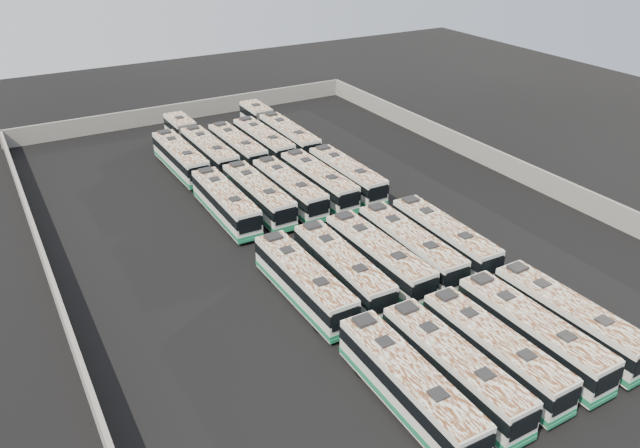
{
  "coord_description": "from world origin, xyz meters",
  "views": [
    {
      "loc": [
        -24.22,
        -40.39,
        25.76
      ],
      "look_at": [
        -1.49,
        -0.57,
        1.6
      ],
      "focal_mm": 35.0,
      "sensor_mm": 36.0,
      "label": 1
    }
  ],
  "objects": [
    {
      "name": "bus_back_right",
      "position": [
        2.7,
        19.47,
        1.6
      ],
      "size": [
        2.48,
        11.11,
        3.12
      ],
      "rotation": [
        0.0,
        0.0,
        0.01
      ],
      "color": "#B9BBB5",
      "rests_on": "ground"
    },
    {
      "name": "bus_front_far_right",
      "position": [
        5.98,
        -19.87,
        1.59
      ],
      "size": [
        2.58,
        11.07,
        3.1
      ],
      "rotation": [
        0.0,
        0.0,
        0.02
      ],
      "color": "#B9BBB5",
      "rests_on": "ground"
    },
    {
      "name": "bus_front_left",
      "position": [
        -3.62,
        -19.89,
        1.58
      ],
      "size": [
        2.39,
        11.0,
        3.09
      ],
      "rotation": [
        0.0,
        0.0,
        0.01
      ],
      "color": "#B9BBB5",
      "rests_on": "ground"
    },
    {
      "name": "bus_midback_right",
      "position": [
        2.73,
        7.13,
        1.6
      ],
      "size": [
        2.48,
        11.14,
        3.13
      ],
      "rotation": [
        0.0,
        0.0,
        0.01
      ],
      "color": "#B9BBB5",
      "rests_on": "ground"
    },
    {
      "name": "bus_back_center",
      "position": [
        -0.44,
        19.42,
        1.56
      ],
      "size": [
        2.49,
        10.88,
        3.05
      ],
      "rotation": [
        0.0,
        0.0,
        0.02
      ],
      "color": "#B9BBB5",
      "rests_on": "ground"
    },
    {
      "name": "bus_midfront_far_left",
      "position": [
        -6.84,
        -7.6,
        1.61
      ],
      "size": [
        2.47,
        11.19,
        3.14
      ],
      "rotation": [
        0.0,
        0.0,
        0.01
      ],
      "color": "#B9BBB5",
      "rests_on": "ground"
    },
    {
      "name": "bus_midfront_left",
      "position": [
        -3.55,
        -7.45,
        1.6
      ],
      "size": [
        2.6,
        11.15,
        3.13
      ],
      "rotation": [
        0.0,
        0.0,
        -0.02
      ],
      "color": "#B9BBB5",
      "rests_on": "ground"
    },
    {
      "name": "bus_back_left",
      "position": [
        -3.67,
        22.45,
        1.59
      ],
      "size": [
        2.62,
        17.18,
        3.11
      ],
      "rotation": [
        0.0,
        0.0,
        0.02
      ],
      "color": "#B9BBB5",
      "rests_on": "ground"
    },
    {
      "name": "bus_midback_far_right",
      "position": [
        5.86,
        7.05,
        1.58
      ],
      "size": [
        2.36,
        10.97,
        3.09
      ],
      "rotation": [
        0.0,
        0.0,
        0.0
      ],
      "color": "#B9BBB5",
      "rests_on": "ground"
    },
    {
      "name": "bus_front_center",
      "position": [
        -0.43,
        -19.85,
        1.55
      ],
      "size": [
        2.44,
        10.79,
        3.03
      ],
      "rotation": [
        0.0,
        0.0,
        0.02
      ],
      "color": "#B9BBB5",
      "rests_on": "ground"
    },
    {
      "name": "bus_front_right",
      "position": [
        2.77,
        -19.8,
        1.6
      ],
      "size": [
        2.49,
        11.16,
        3.14
      ],
      "rotation": [
        0.0,
        0.0,
        0.01
      ],
      "color": "#B9BBB5",
      "rests_on": "ground"
    },
    {
      "name": "bus_front_far_left",
      "position": [
        -6.8,
        -19.81,
        1.62
      ],
      "size": [
        2.54,
        11.25,
        3.16
      ],
      "rotation": [
        0.0,
        0.0,
        -0.01
      ],
      "color": "#B9BBB5",
      "rests_on": "ground"
    },
    {
      "name": "bus_midfront_far_right",
      "position": [
        5.94,
        -7.5,
        1.6
      ],
      "size": [
        2.58,
        11.17,
        3.13
      ],
      "rotation": [
        0.0,
        0.0,
        -0.02
      ],
      "color": "#B9BBB5",
      "rests_on": "ground"
    },
    {
      "name": "ground",
      "position": [
        0.0,
        0.0,
        0.0
      ],
      "size": [
        140.0,
        140.0,
        0.0
      ],
      "primitive_type": "plane",
      "color": "black",
      "rests_on": "ground"
    },
    {
      "name": "perimeter_wall",
      "position": [
        0.0,
        0.0,
        1.1
      ],
      "size": [
        45.2,
        73.2,
        2.2
      ],
      "color": "slate",
      "rests_on": "ground"
    },
    {
      "name": "bus_midback_far_left",
      "position": [
        -6.77,
        7.2,
        1.59
      ],
      "size": [
        2.42,
        11.06,
        3.11
      ],
      "rotation": [
        0.0,
        0.0,
        -0.01
      ],
      "color": "#B9BBB5",
      "rests_on": "ground"
    },
    {
      "name": "bus_midfront_center",
      "position": [
        -0.36,
        -7.41,
        1.63
      ],
      "size": [
        2.59,
        11.33,
        3.18
      ],
      "rotation": [
        0.0,
        0.0,
        0.02
      ],
      "color": "#B9BBB5",
      "rests_on": "ground"
    },
    {
      "name": "bus_midback_center",
      "position": [
        -0.45,
        7.06,
        1.57
      ],
      "size": [
        2.5,
        10.92,
        3.06
      ],
      "rotation": [
        0.0,
        0.0,
        0.02
      ],
      "color": "#B9BBB5",
      "rests_on": "ground"
    },
    {
      "name": "bus_back_far_right",
      "position": [
        5.94,
        22.42,
        1.6
      ],
      "size": [
        2.59,
        17.32,
        3.13
      ],
      "rotation": [
        0.0,
        0.0,
        -0.01
      ],
      "color": "#B9BBB5",
      "rests_on": "ground"
    },
    {
      "name": "bus_midfront_right",
      "position": [
        2.68,
        -7.38,
        1.62
      ],
      "size": [
        2.59,
        11.31,
        3.17
      ],
      "rotation": [
        0.0,
        0.0,
        -0.02
      ],
      "color": "#B9BBB5",
      "rests_on": "ground"
    },
    {
      "name": "bus_back_far_left",
      "position": [
        -6.79,
        19.54,
        1.6
      ],
      "size": [
        2.56,
        11.17,
        3.13
      ],
      "rotation": [
        0.0,
        0.0,
        0.02
      ],
      "color": "#B9BBB5",
      "rests_on": "ground"
    },
    {
      "name": "bus_midback_left",
      "position": [
        -3.58,
        7.14,
        1.59
      ],
      "size": [
        2.43,
        11.09,
        3.12
      ],
      "rotation": [
        0.0,
        0.0,
        0.01
      ],
      "color": "#B9BBB5",
      "rests_on": "ground"
    }
  ]
}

